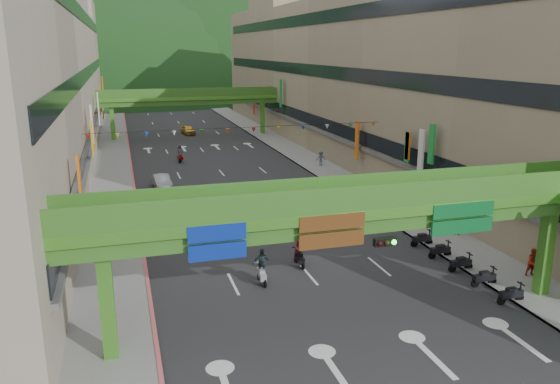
# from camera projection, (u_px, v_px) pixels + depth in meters

# --- Properties ---
(road_slab) EXTENTS (18.00, 140.00, 0.02)m
(road_slab) POSITION_uv_depth(u_px,v_px,m) (207.00, 156.00, 67.05)
(road_slab) COLOR #28282B
(road_slab) RESTS_ON ground
(sidewalk_left) EXTENTS (4.00, 140.00, 0.15)m
(sidewalk_left) POSITION_uv_depth(u_px,v_px,m) (114.00, 160.00, 64.04)
(sidewalk_left) COLOR gray
(sidewalk_left) RESTS_ON ground
(sidewalk_right) EXTENTS (4.00, 140.00, 0.15)m
(sidewalk_right) POSITION_uv_depth(u_px,v_px,m) (292.00, 150.00, 70.03)
(sidewalk_right) COLOR gray
(sidewalk_right) RESTS_ON ground
(curb_left) EXTENTS (0.20, 140.00, 0.18)m
(curb_left) POSITION_uv_depth(u_px,v_px,m) (130.00, 159.00, 64.55)
(curb_left) COLOR #CC5959
(curb_left) RESTS_ON ground
(curb_right) EXTENTS (0.20, 140.00, 0.18)m
(curb_right) POSITION_uv_depth(u_px,v_px,m) (278.00, 151.00, 69.51)
(curb_right) COLOR gray
(curb_right) RESTS_ON ground
(building_row_left) EXTENTS (12.80, 95.00, 19.00)m
(building_row_left) POSITION_uv_depth(u_px,v_px,m) (31.00, 80.00, 59.48)
(building_row_left) COLOR #9E937F
(building_row_left) RESTS_ON ground
(building_row_right) EXTENTS (12.80, 95.00, 19.00)m
(building_row_right) POSITION_uv_depth(u_px,v_px,m) (351.00, 75.00, 69.79)
(building_row_right) COLOR gray
(building_row_right) RESTS_ON ground
(overpass_near) EXTENTS (28.00, 12.27, 7.10)m
(overpass_near) POSITION_uv_depth(u_px,v_px,m) (379.00, 223.00, 24.59)
(overpass_near) COLOR #4C9E2D
(overpass_near) RESTS_ON ground
(overpass_far) EXTENTS (28.00, 2.20, 7.10)m
(overpass_far) POSITION_uv_depth(u_px,v_px,m) (189.00, 100.00, 79.58)
(overpass_far) COLOR #4C9E2D
(overpass_far) RESTS_ON ground
(hill_left) EXTENTS (168.00, 140.00, 112.00)m
(hill_left) POSITION_uv_depth(u_px,v_px,m) (101.00, 92.00, 164.99)
(hill_left) COLOR #1C4419
(hill_left) RESTS_ON ground
(hill_right) EXTENTS (208.00, 176.00, 128.00)m
(hill_right) POSITION_uv_depth(u_px,v_px,m) (219.00, 85.00, 194.44)
(hill_right) COLOR #1C4419
(hill_right) RESTS_ON ground
(bunting_string) EXTENTS (26.00, 0.36, 0.47)m
(bunting_string) POSITION_uv_depth(u_px,v_px,m) (241.00, 130.00, 46.98)
(bunting_string) COLOR black
(bunting_string) RESTS_ON ground
(scooter_rider_near) EXTENTS (0.67, 1.60, 2.16)m
(scooter_rider_near) POSITION_uv_depth(u_px,v_px,m) (231.00, 231.00, 36.32)
(scooter_rider_near) COLOR black
(scooter_rider_near) RESTS_ON ground
(scooter_rider_mid) EXTENTS (0.87, 1.60, 2.04)m
(scooter_rider_mid) POSITION_uv_depth(u_px,v_px,m) (299.00, 250.00, 32.86)
(scooter_rider_mid) COLOR black
(scooter_rider_mid) RESTS_ON ground
(scooter_rider_left) EXTENTS (1.04, 1.60, 2.08)m
(scooter_rider_left) POSITION_uv_depth(u_px,v_px,m) (262.00, 266.00, 30.43)
(scooter_rider_left) COLOR #9E9CA6
(scooter_rider_left) RESTS_ON ground
(scooter_rider_far) EXTENTS (0.95, 1.58, 2.08)m
(scooter_rider_far) POSITION_uv_depth(u_px,v_px,m) (180.00, 153.00, 62.93)
(scooter_rider_far) COLOR #8A0305
(scooter_rider_far) RESTS_ON ground
(parked_scooter_row) EXTENTS (1.60, 9.35, 1.08)m
(parked_scooter_row) POSITION_uv_depth(u_px,v_px,m) (461.00, 263.00, 32.22)
(parked_scooter_row) COLOR black
(parked_scooter_row) RESTS_ON ground
(car_silver) EXTENTS (1.80, 4.21, 1.35)m
(car_silver) POSITION_uv_depth(u_px,v_px,m) (162.00, 182.00, 51.17)
(car_silver) COLOR #96989C
(car_silver) RESTS_ON ground
(car_yellow) EXTENTS (2.07, 4.12, 1.35)m
(car_yellow) POSITION_uv_depth(u_px,v_px,m) (188.00, 130.00, 83.55)
(car_yellow) COLOR gold
(car_yellow) RESTS_ON ground
(pedestrian_red) EXTENTS (0.87, 0.72, 1.64)m
(pedestrian_red) POSITION_uv_depth(u_px,v_px,m) (533.00, 265.00, 31.21)
(pedestrian_red) COLOR maroon
(pedestrian_red) RESTS_ON ground
(pedestrian_dark) EXTENTS (0.96, 0.76, 1.52)m
(pedestrian_dark) POSITION_uv_depth(u_px,v_px,m) (457.00, 226.00, 38.17)
(pedestrian_dark) COLOR black
(pedestrian_dark) RESTS_ON ground
(pedestrian_blue) EXTENTS (0.83, 0.62, 1.61)m
(pedestrian_blue) POSITION_uv_depth(u_px,v_px,m) (321.00, 160.00, 60.62)
(pedestrian_blue) COLOR #324657
(pedestrian_blue) RESTS_ON ground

